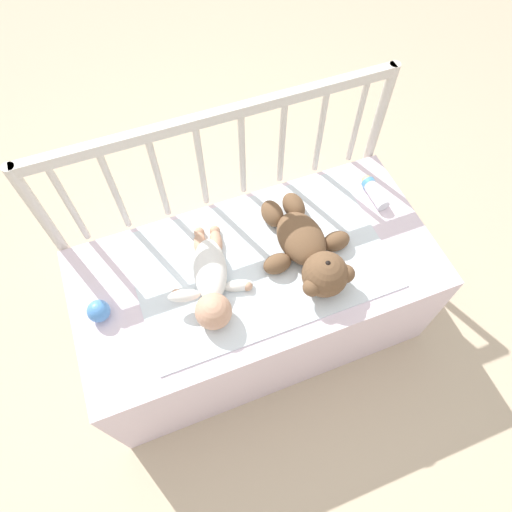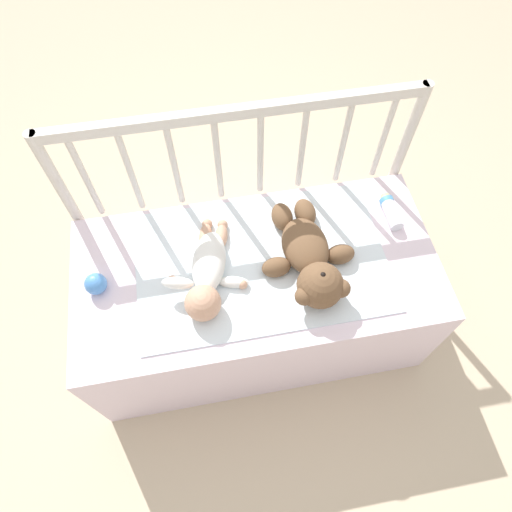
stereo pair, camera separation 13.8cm
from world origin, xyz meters
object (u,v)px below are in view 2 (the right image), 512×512
Objects in this scene: teddy_bear at (310,259)px; baby_bottle at (390,210)px; baby at (207,274)px; toy_ball at (96,284)px.

baby_bottle is at bearing 25.90° from teddy_bear.
baby_bottle is at bearing 12.57° from baby.
teddy_bear reaches higher than baby.
toy_ball is at bearing 174.86° from baby.
toy_ball reaches higher than baby_bottle.
toy_ball is at bearing 176.20° from teddy_bear.
toy_ball is at bearing -173.46° from baby_bottle.
toy_ball is 1.01m from baby_bottle.
toy_ball is (-0.35, 0.03, -0.01)m from baby.
teddy_bear is 0.37m from baby_bottle.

